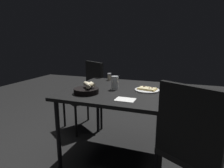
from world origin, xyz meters
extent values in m
plane|color=black|center=(0.00, 0.00, 0.00)|extent=(8.00, 8.00, 0.00)
cube|color=black|center=(0.00, 0.00, 0.72)|extent=(1.00, 0.98, 0.03)
cylinder|color=black|center=(-0.44, -0.43, 0.35)|extent=(0.04, 0.04, 0.70)
cylinder|color=black|center=(0.44, -0.43, 0.35)|extent=(0.04, 0.04, 0.70)
cylinder|color=black|center=(-0.44, 0.43, 0.35)|extent=(0.04, 0.04, 0.70)
cylinder|color=black|center=(0.44, 0.43, 0.35)|extent=(0.04, 0.04, 0.70)
cylinder|color=white|center=(-0.27, -0.03, 0.74)|extent=(0.23, 0.23, 0.01)
cube|color=tan|center=(-0.27, -0.03, 0.75)|extent=(0.19, 0.14, 0.01)
cube|color=beige|center=(-0.27, -0.03, 0.76)|extent=(0.17, 0.13, 0.01)
sphere|color=brown|center=(-0.31, -0.04, 0.76)|extent=(0.02, 0.02, 0.02)
sphere|color=brown|center=(-0.23, -0.06, 0.76)|extent=(0.02, 0.02, 0.02)
sphere|color=brown|center=(-0.29, -0.02, 0.76)|extent=(0.02, 0.02, 0.02)
cylinder|color=black|center=(0.24, 0.25, 0.75)|extent=(0.23, 0.23, 0.05)
cylinder|color=beige|center=(0.22, 0.22, 0.81)|extent=(0.13, 0.07, 0.04)
cylinder|color=beige|center=(0.22, 0.25, 0.81)|extent=(0.10, 0.11, 0.04)
cylinder|color=beige|center=(0.21, 0.24, 0.81)|extent=(0.07, 0.14, 0.04)
cylinder|color=#A21914|center=(0.29, 0.23, 0.75)|extent=(0.06, 0.06, 0.03)
cylinder|color=silver|center=(0.04, 0.02, 0.80)|extent=(0.07, 0.07, 0.13)
cylinder|color=orange|center=(0.04, 0.02, 0.77)|extent=(0.06, 0.06, 0.08)
cylinder|color=#BFB299|center=(0.26, -0.39, 0.77)|extent=(0.05, 0.05, 0.07)
cylinder|color=maroon|center=(0.26, -0.39, 0.75)|extent=(0.04, 0.04, 0.04)
cylinder|color=#B7B7BC|center=(0.26, -0.39, 0.81)|extent=(0.05, 0.05, 0.01)
cube|color=white|center=(-0.15, 0.31, 0.73)|extent=(0.16, 0.12, 0.00)
cube|color=black|center=(0.69, -0.46, 0.44)|extent=(0.61, 0.61, 0.04)
cube|color=black|center=(0.58, -0.63, 0.69)|extent=(0.37, 0.26, 0.46)
cylinder|color=black|center=(0.95, -0.41, 0.21)|extent=(0.03, 0.03, 0.42)
cylinder|color=black|center=(0.64, -0.20, 0.21)|extent=(0.03, 0.03, 0.42)
cylinder|color=black|center=(0.74, -0.73, 0.21)|extent=(0.03, 0.03, 0.42)
cylinder|color=black|center=(0.43, -0.51, 0.21)|extent=(0.03, 0.03, 0.42)
cube|color=black|center=(-0.72, 0.41, 0.44)|extent=(0.60, 0.60, 0.04)
cube|color=black|center=(-0.62, 0.58, 0.70)|extent=(0.38, 0.24, 0.49)
cylinder|color=black|center=(-0.65, 0.15, 0.21)|extent=(0.03, 0.03, 0.42)
camera|label=1|loc=(-0.56, 1.73, 1.19)|focal=30.41mm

